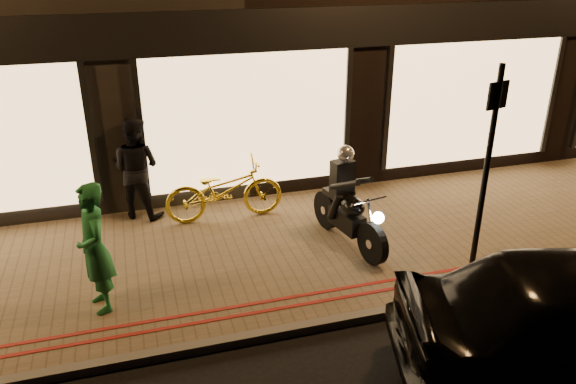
# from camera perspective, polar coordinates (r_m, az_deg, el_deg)

# --- Properties ---
(ground) EXTENTS (90.00, 90.00, 0.00)m
(ground) POSITION_cam_1_polar(r_m,az_deg,el_deg) (7.28, 3.46, -13.93)
(ground) COLOR black
(ground) RESTS_ON ground
(sidewalk) EXTENTS (50.00, 4.00, 0.12)m
(sidewalk) POSITION_cam_1_polar(r_m,az_deg,el_deg) (8.83, -0.92, -6.00)
(sidewalk) COLOR brown
(sidewalk) RESTS_ON ground
(kerb_stone) EXTENTS (50.00, 0.14, 0.12)m
(kerb_stone) POSITION_cam_1_polar(r_m,az_deg,el_deg) (7.28, 3.34, -13.33)
(kerb_stone) COLOR #59544C
(kerb_stone) RESTS_ON ground
(red_kerb_lines) EXTENTS (50.00, 0.26, 0.01)m
(red_kerb_lines) POSITION_cam_1_polar(r_m,az_deg,el_deg) (7.63, 2.07, -10.79)
(red_kerb_lines) COLOR maroon
(red_kerb_lines) RESTS_ON sidewalk
(motorcycle) EXTENTS (0.68, 1.93, 1.59)m
(motorcycle) POSITION_cam_1_polar(r_m,az_deg,el_deg) (8.72, 6.07, -1.57)
(motorcycle) COLOR black
(motorcycle) RESTS_ON sidewalk
(sign_post) EXTENTS (0.35, 0.12, 3.00)m
(sign_post) POSITION_cam_1_polar(r_m,az_deg,el_deg) (7.88, 19.59, 2.70)
(sign_post) COLOR black
(sign_post) RESTS_ON sidewalk
(bicycle_gold) EXTENTS (2.01, 0.71, 1.05)m
(bicycle_gold) POSITION_cam_1_polar(r_m,az_deg,el_deg) (9.56, -6.50, 0.20)
(bicycle_gold) COLOR gold
(bicycle_gold) RESTS_ON sidewalk
(person_green) EXTENTS (0.57, 0.72, 1.73)m
(person_green) POSITION_cam_1_polar(r_m,az_deg,el_deg) (7.43, -19.06, -5.45)
(person_green) COLOR #1B6530
(person_green) RESTS_ON sidewalk
(person_dark) EXTENTS (1.08, 1.01, 1.76)m
(person_dark) POSITION_cam_1_polar(r_m,az_deg,el_deg) (9.82, -15.22, 2.37)
(person_dark) COLOR black
(person_dark) RESTS_ON sidewalk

